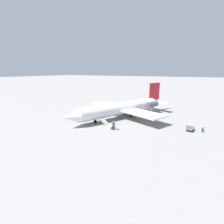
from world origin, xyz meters
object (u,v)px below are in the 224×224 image
Objects in this scene: airplane_main at (124,108)px; suitcase at (203,130)px; boarding_stairs at (109,125)px; luggage_cart at (190,128)px; passenger at (113,125)px.

suitcase is (2.32, 16.89, -1.94)m from airplane_main.
airplane_main is at bearing -61.99° from boarding_stairs.
boarding_stairs is at bearing -63.77° from luggage_cart.
airplane_main is at bearing -97.83° from suitcase.
boarding_stairs is 4.66× the size of suitcase.
airplane_main is 12.12× the size of luggage_cart.
passenger is 14.05m from luggage_cart.
boarding_stairs is (8.42, 0.88, -1.89)m from airplane_main.
passenger is at bearing 171.90° from boarding_stairs.
boarding_stairs is at bearing 28.01° from airplane_main.
boarding_stairs is 17.13m from suitcase.
suitcase is at bearing -137.11° from boarding_stairs.
luggage_cart is (2.77, 14.85, -1.81)m from airplane_main.
airplane_main is 15.22m from luggage_cart.
passenger is at bearing -57.93° from luggage_cart.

